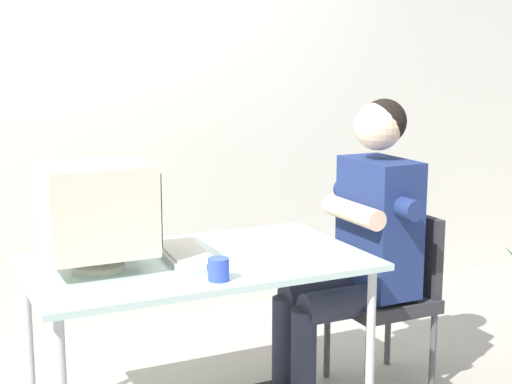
# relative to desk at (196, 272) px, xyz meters

# --- Properties ---
(wall_back) EXTENTS (8.00, 0.10, 3.00)m
(wall_back) POSITION_rel_desk_xyz_m (0.30, 1.40, 0.83)
(wall_back) COLOR silver
(wall_back) RESTS_ON ground_plane
(desk) EXTENTS (1.34, 0.79, 0.73)m
(desk) POSITION_rel_desk_xyz_m (0.00, 0.00, 0.00)
(desk) COLOR #B7B7BC
(desk) RESTS_ON ground_plane
(crt_monitor) EXTENTS (0.41, 0.34, 0.40)m
(crt_monitor) POSITION_rel_desk_xyz_m (-0.38, 0.03, 0.29)
(crt_monitor) COLOR beige
(crt_monitor) RESTS_ON desk
(keyboard) EXTENTS (0.21, 0.49, 0.03)m
(keyboard) POSITION_rel_desk_xyz_m (-0.03, 0.02, 0.07)
(keyboard) COLOR silver
(keyboard) RESTS_ON desk
(office_chair) EXTENTS (0.41, 0.41, 0.80)m
(office_chair) POSITION_rel_desk_xyz_m (0.97, 0.03, -0.21)
(office_chair) COLOR #4C4C51
(office_chair) RESTS_ON ground_plane
(person_seated) EXTENTS (0.72, 0.58, 1.33)m
(person_seated) POSITION_rel_desk_xyz_m (0.79, 0.03, 0.05)
(person_seated) COLOR navy
(person_seated) RESTS_ON ground_plane
(desk_mug) EXTENTS (0.08, 0.09, 0.08)m
(desk_mug) POSITION_rel_desk_xyz_m (-0.03, -0.29, 0.10)
(desk_mug) COLOR blue
(desk_mug) RESTS_ON desk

